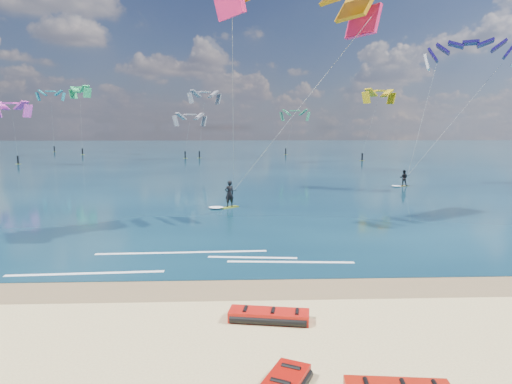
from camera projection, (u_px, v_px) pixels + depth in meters
ground at (212, 180)px, 53.82m from camera, size 320.00×320.00×0.00m
wet_sand_strip at (158, 290)px, 17.22m from camera, size 320.00×2.40×0.01m
sea at (226, 151)px, 117.14m from camera, size 320.00×200.00×0.04m
packed_kite_mid at (269, 321)px, 14.49m from camera, size 2.89×1.56×0.40m
kitesurfer_main at (263, 92)px, 29.45m from camera, size 12.98×12.32×16.55m
kitesurfer_far at (439, 105)px, 44.88m from camera, size 11.80×5.93×15.69m
shoreline_foam at (196, 261)px, 20.91m from camera, size 14.92×3.66×0.01m
distant_kites at (164, 128)px, 91.15m from camera, size 75.07×41.62×14.66m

